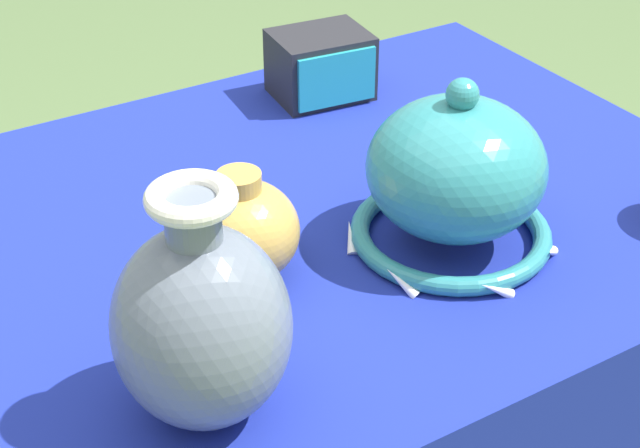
# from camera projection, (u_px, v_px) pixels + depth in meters

# --- Properties ---
(display_table) EXTENTS (1.13, 0.78, 0.76)m
(display_table) POSITION_uv_depth(u_px,v_px,m) (289.00, 275.00, 1.21)
(display_table) COLOR #38383D
(display_table) RESTS_ON ground_plane
(vase_tall_bulbous) EXTENTS (0.16, 0.16, 0.24)m
(vase_tall_bulbous) POSITION_uv_depth(u_px,v_px,m) (202.00, 323.00, 0.85)
(vase_tall_bulbous) COLOR slate
(vase_tall_bulbous) RESTS_ON display_table
(vase_dome_bell) EXTENTS (0.24, 0.25, 0.21)m
(vase_dome_bell) POSITION_uv_depth(u_px,v_px,m) (455.00, 178.00, 1.09)
(vase_dome_bell) COLOR teal
(vase_dome_bell) RESTS_ON display_table
(mosaic_tile_box) EXTENTS (0.15, 0.12, 0.10)m
(mosaic_tile_box) POSITION_uv_depth(u_px,v_px,m) (321.00, 65.00, 1.43)
(mosaic_tile_box) COLOR #232328
(mosaic_tile_box) RESTS_ON display_table
(jar_round_ochre) EXTENTS (0.13, 0.13, 0.13)m
(jar_round_ochre) POSITION_uv_depth(u_px,v_px,m) (241.00, 230.00, 1.05)
(jar_round_ochre) COLOR gold
(jar_round_ochre) RESTS_ON display_table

